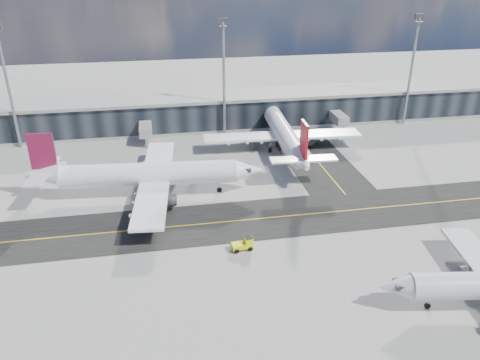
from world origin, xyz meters
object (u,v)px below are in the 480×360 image
Objects in this scene: service_van at (269,141)px; airliner_redtail at (284,134)px; baggage_tug at (244,244)px; airliner_af at (145,174)px.

airliner_redtail is at bearing -68.34° from service_van.
airliner_redtail is 12.56× the size of baggage_tug.
baggage_tug is at bearing 39.83° from airliner_af.
airliner_af is at bearing -151.79° from baggage_tug.
baggage_tug is (-16.92, -39.05, -3.27)m from airliner_redtail.
airliner_af reaches higher than airliner_redtail.
airliner_af is at bearing -148.07° from airliner_redtail.
airliner_af is 12.69× the size of baggage_tug.
baggage_tug is (14.97, -21.76, -3.31)m from airliner_af.
service_van is at bearing 155.26° from baggage_tug.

